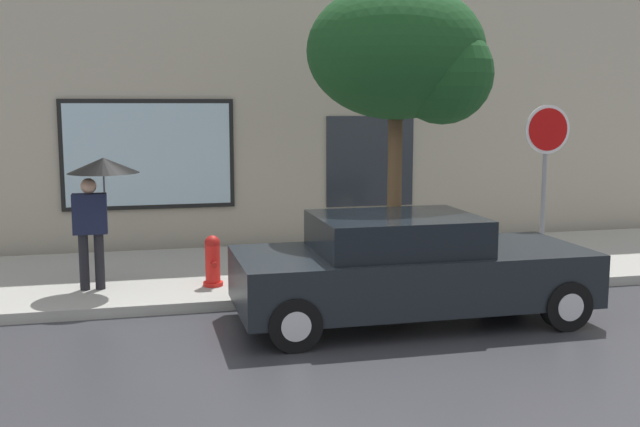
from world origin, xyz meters
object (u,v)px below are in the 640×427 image
object	(u,v)px
parked_car	(409,269)
fire_hydrant	(213,261)
street_tree	(406,57)
pedestrian_with_umbrella	(99,184)
stop_sign	(546,155)

from	to	relation	value
parked_car	fire_hydrant	xyz separation A→B (m)	(-2.37, 1.93, -0.18)
parked_car	street_tree	xyz separation A→B (m)	(0.54, 1.70, 2.83)
pedestrian_with_umbrella	stop_sign	xyz separation A→B (m)	(6.76, -0.61, 0.35)
parked_car	stop_sign	distance (m)	3.46
fire_hydrant	stop_sign	distance (m)	5.41
fire_hydrant	street_tree	xyz separation A→B (m)	(2.90, -0.23, 3.01)
parked_car	street_tree	world-z (taller)	street_tree
stop_sign	fire_hydrant	bearing A→B (deg)	175.31
parked_car	stop_sign	size ratio (longest dim) A/B	1.72
pedestrian_with_umbrella	stop_sign	bearing A→B (deg)	-5.18
fire_hydrant	street_tree	world-z (taller)	street_tree
parked_car	fire_hydrant	bearing A→B (deg)	140.80
fire_hydrant	street_tree	bearing A→B (deg)	-4.46
pedestrian_with_umbrella	stop_sign	world-z (taller)	stop_sign
stop_sign	pedestrian_with_umbrella	bearing A→B (deg)	174.82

